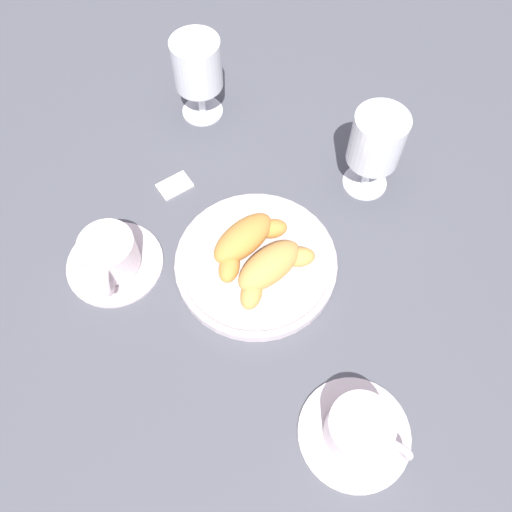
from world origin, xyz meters
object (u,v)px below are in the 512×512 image
croissant_large (245,240)px  coffee_cup_far (111,256)px  croissant_small (271,268)px  juice_glass_left (197,68)px  juice_glass_right (377,142)px  sugar_packet (175,185)px  coffee_cup_near (359,430)px  pastry_plate (256,263)px

croissant_large → coffee_cup_far: (0.13, -0.13, -0.01)m
croissant_large → croissant_small: bearing=78.8°
juice_glass_left → juice_glass_right: same height
coffee_cup_far → juice_glass_right: size_ratio=0.97×
croissant_small → coffee_cup_far: (0.12, -0.19, -0.01)m
sugar_packet → coffee_cup_near: bearing=89.6°
coffee_cup_far → juice_glass_left: bearing=-161.2°
croissant_large → coffee_cup_near: croissant_large is taller
croissant_small → juice_glass_right: size_ratio=0.96×
coffee_cup_near → juice_glass_right: size_ratio=0.97×
coffee_cup_far → pastry_plate: bearing=128.8°
coffee_cup_near → juice_glass_left: bearing=-118.9°
croissant_large → coffee_cup_far: bearing=-45.4°
juice_glass_right → sugar_packet: 0.31m
croissant_large → pastry_plate: bearing=78.4°
juice_glass_left → coffee_cup_far: bearing=18.8°
croissant_small → juice_glass_left: 0.34m
coffee_cup_far → sugar_packet: bearing=-169.0°
pastry_plate → croissant_small: (0.01, 0.03, 0.03)m
croissant_large → coffee_cup_far: 0.19m
coffee_cup_near → coffee_cup_far: size_ratio=1.00×
sugar_packet → juice_glass_right: bearing=147.3°
croissant_small → juice_glass_left: (-0.18, -0.29, 0.05)m
juice_glass_left → croissant_small: bearing=58.3°
juice_glass_left → sugar_packet: size_ratio=2.80×
coffee_cup_near → coffee_cup_far: same height
coffee_cup_far → sugar_packet: (-0.15, -0.03, -0.02)m
pastry_plate → coffee_cup_near: 0.26m
pastry_plate → juice_glass_right: 0.24m
croissant_large → croissant_small: same height
coffee_cup_far → sugar_packet: 0.16m
pastry_plate → coffee_cup_near: coffee_cup_near is taller
sugar_packet → croissant_large: bearing=98.4°
croissant_small → juice_glass_left: juice_glass_left is taller
croissant_large → sugar_packet: bearing=-98.3°
juice_glass_right → pastry_plate: bearing=-9.7°
pastry_plate → juice_glass_left: bearing=-123.7°
juice_glass_left → juice_glass_right: (-0.05, 0.29, 0.00)m
pastry_plate → juice_glass_left: juice_glass_left is taller
croissant_large → juice_glass_right: (-0.21, 0.06, 0.05)m
pastry_plate → coffee_cup_near: bearing=66.8°
coffee_cup_far → croissant_small: bearing=122.7°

